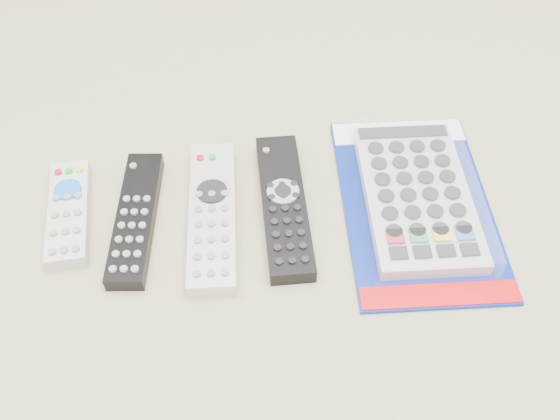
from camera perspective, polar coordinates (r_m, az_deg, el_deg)
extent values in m
plane|color=gray|center=(0.77, -2.85, 0.19)|extent=(5.00, 5.00, 0.00)
cube|color=#B3B4B6|center=(0.79, -18.71, -0.25)|extent=(0.05, 0.15, 0.02)
cylinder|color=blue|center=(0.80, -18.84, 1.80)|extent=(0.03, 0.03, 0.00)
cube|color=black|center=(0.77, -13.02, -0.66)|extent=(0.08, 0.20, 0.02)
cube|color=silver|center=(0.75, -6.18, -0.42)|extent=(0.08, 0.22, 0.02)
cylinder|color=black|center=(0.76, -6.25, 1.71)|extent=(0.04, 0.04, 0.00)
cube|color=black|center=(0.76, 0.35, 0.50)|extent=(0.07, 0.22, 0.02)
cylinder|color=silver|center=(0.76, 0.27, 1.70)|extent=(0.04, 0.04, 0.00)
cube|color=navy|center=(0.79, 12.31, 0.49)|extent=(0.21, 0.31, 0.01)
cube|color=white|center=(0.87, 10.75, 7.00)|extent=(0.18, 0.06, 0.00)
cube|color=red|center=(0.71, 14.41, -7.52)|extent=(0.18, 0.05, 0.00)
cube|color=silver|center=(0.78, 12.39, 1.28)|extent=(0.15, 0.24, 0.02)
cube|color=white|center=(0.78, 12.49, 1.67)|extent=(0.17, 0.26, 0.03)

